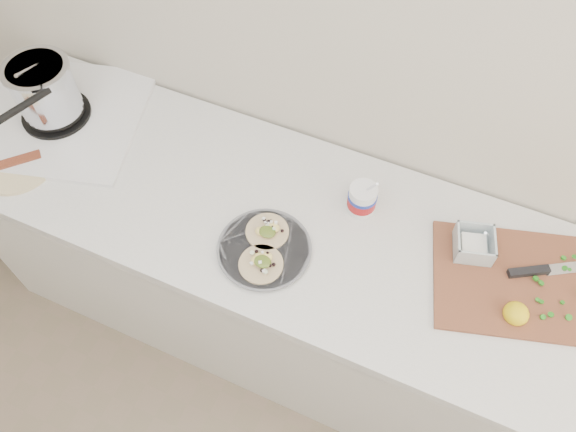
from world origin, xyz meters
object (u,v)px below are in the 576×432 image
at_px(stove, 50,99).
at_px(bacon_plate, 16,163).
at_px(cutboard, 520,276).
at_px(tub, 363,197).
at_px(taco_plate, 264,247).

height_order(stove, bacon_plate, stove).
distance_m(cutboard, bacon_plate, 1.56).
xyz_separation_m(tub, bacon_plate, (-1.06, -0.28, -0.06)).
relative_size(stove, cutboard, 1.20).
bearing_deg(bacon_plate, tub, 14.86).
bearing_deg(taco_plate, cutboard, 16.51).
relative_size(taco_plate, bacon_plate, 1.09).
xyz_separation_m(stove, cutboard, (1.54, 0.02, -0.07)).
distance_m(stove, taco_plate, 0.88).
xyz_separation_m(taco_plate, bacon_plate, (-0.86, -0.04, -0.01)).
height_order(taco_plate, cutboard, cutboard).
height_order(stove, taco_plate, stove).
xyz_separation_m(taco_plate, tub, (0.21, 0.25, 0.05)).
bearing_deg(cutboard, bacon_plate, 172.60).
xyz_separation_m(cutboard, bacon_plate, (-1.54, -0.24, -0.01)).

